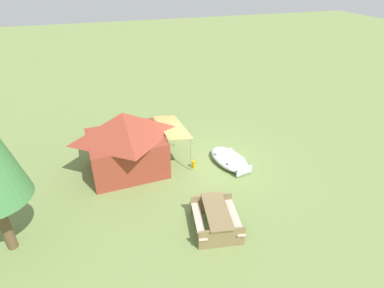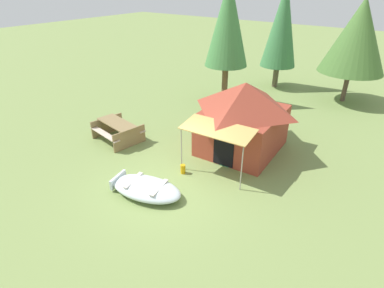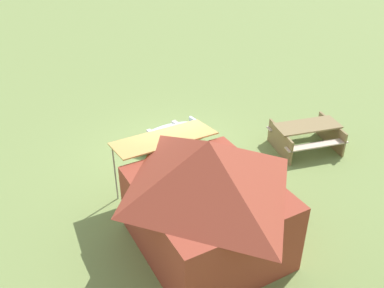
{
  "view_description": "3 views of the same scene",
  "coord_description": "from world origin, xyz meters",
  "px_view_note": "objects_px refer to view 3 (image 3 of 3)",
  "views": [
    {
      "loc": [
        -10.88,
        4.4,
        7.71
      ],
      "look_at": [
        0.13,
        0.86,
        1.05
      ],
      "focal_mm": 29.71,
      "sensor_mm": 36.0,
      "label": 1
    },
    {
      "loc": [
        5.4,
        -6.12,
        5.88
      ],
      "look_at": [
        -0.01,
        1.26,
        0.97
      ],
      "focal_mm": 29.27,
      "sensor_mm": 36.0,
      "label": 2
    },
    {
      "loc": [
        3.82,
        9.46,
        6.7
      ],
      "look_at": [
        -0.19,
        1.01,
        0.93
      ],
      "focal_mm": 40.1,
      "sensor_mm": 36.0,
      "label": 3
    }
  ],
  "objects_px": {
    "beached_rowboat": "(170,136)",
    "picnic_table": "(306,134)",
    "cooler_box": "(179,208)",
    "fuel_can": "(186,167)",
    "canvas_cabin_tent": "(207,195)"
  },
  "relations": [
    {
      "from": "beached_rowboat",
      "to": "picnic_table",
      "type": "bearing_deg",
      "value": 149.94
    },
    {
      "from": "cooler_box",
      "to": "fuel_can",
      "type": "relative_size",
      "value": 1.85
    },
    {
      "from": "cooler_box",
      "to": "fuel_can",
      "type": "distance_m",
      "value": 1.73
    },
    {
      "from": "canvas_cabin_tent",
      "to": "fuel_can",
      "type": "xyz_separation_m",
      "value": [
        -0.76,
        -2.67,
        -1.2
      ]
    },
    {
      "from": "fuel_can",
      "to": "cooler_box",
      "type": "bearing_deg",
      "value": 59.49
    },
    {
      "from": "fuel_can",
      "to": "beached_rowboat",
      "type": "bearing_deg",
      "value": -96.88
    },
    {
      "from": "picnic_table",
      "to": "beached_rowboat",
      "type": "bearing_deg",
      "value": -30.06
    },
    {
      "from": "fuel_can",
      "to": "picnic_table",
      "type": "bearing_deg",
      "value": 173.66
    },
    {
      "from": "picnic_table",
      "to": "cooler_box",
      "type": "distance_m",
      "value": 4.64
    },
    {
      "from": "cooler_box",
      "to": "canvas_cabin_tent",
      "type": "bearing_deg",
      "value": 95.93
    },
    {
      "from": "canvas_cabin_tent",
      "to": "cooler_box",
      "type": "distance_m",
      "value": 1.67
    },
    {
      "from": "beached_rowboat",
      "to": "picnic_table",
      "type": "xyz_separation_m",
      "value": [
        -3.43,
        1.99,
        0.26
      ]
    },
    {
      "from": "picnic_table",
      "to": "canvas_cabin_tent",
      "type": "bearing_deg",
      "value": 27.34
    },
    {
      "from": "beached_rowboat",
      "to": "canvas_cabin_tent",
      "type": "xyz_separation_m",
      "value": [
        0.95,
        4.25,
        1.14
      ]
    },
    {
      "from": "cooler_box",
      "to": "picnic_table",
      "type": "bearing_deg",
      "value": -166.41
    }
  ]
}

